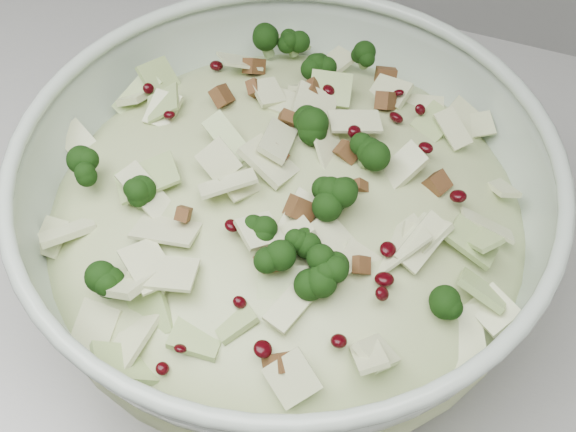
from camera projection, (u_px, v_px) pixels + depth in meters
name	position (u px, v px, depth m)	size (l,w,h in m)	color
counter	(112.00, 339.00, 1.14)	(3.60, 0.60, 0.90)	#A6A6A1
mixing_bowl	(286.00, 225.00, 0.60)	(0.45, 0.45, 0.16)	#B1C2B1
salad	(286.00, 204.00, 0.58)	(0.40, 0.40, 0.16)	beige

